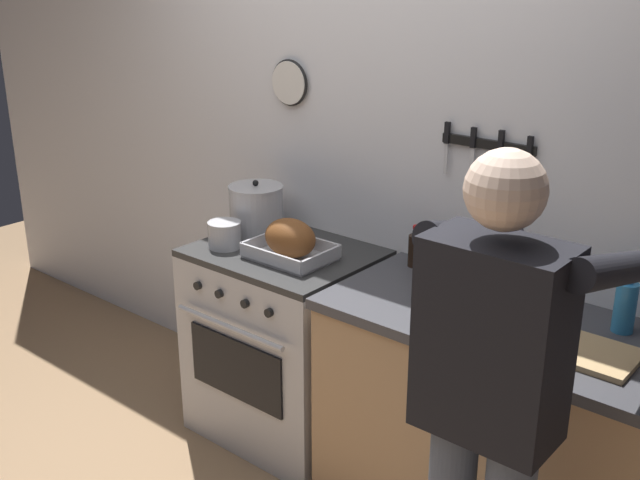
# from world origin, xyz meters

# --- Properties ---
(wall_back) EXTENTS (6.00, 0.13, 2.60)m
(wall_back) POSITION_xyz_m (-0.00, 1.35, 1.30)
(wall_back) COLOR silver
(wall_back) RESTS_ON ground
(counter_block) EXTENTS (2.03, 0.65, 0.90)m
(counter_block) POSITION_xyz_m (1.20, 0.99, 0.45)
(counter_block) COLOR tan
(counter_block) RESTS_ON ground
(stove) EXTENTS (0.76, 0.67, 0.90)m
(stove) POSITION_xyz_m (-0.22, 0.99, 0.45)
(stove) COLOR #BCBCC1
(stove) RESTS_ON ground
(person_cook) EXTENTS (0.51, 0.63, 1.66)m
(person_cook) POSITION_xyz_m (1.09, 0.41, 0.95)
(person_cook) COLOR #4C566B
(person_cook) RESTS_ON ground
(roasting_pan) EXTENTS (0.35, 0.26, 0.18)m
(roasting_pan) POSITION_xyz_m (-0.13, 0.93, 0.98)
(roasting_pan) COLOR #B7B7BC
(roasting_pan) RESTS_ON stove
(stock_pot) EXTENTS (0.25, 0.25, 0.25)m
(stock_pot) POSITION_xyz_m (-0.47, 1.08, 1.01)
(stock_pot) COLOR #B7B7BC
(stock_pot) RESTS_ON stove
(saucepan) EXTENTS (0.15, 0.15, 0.12)m
(saucepan) POSITION_xyz_m (-0.44, 0.85, 0.96)
(saucepan) COLOR #B7B7BC
(saucepan) RESTS_ON stove
(cutting_board) EXTENTS (0.36, 0.24, 0.02)m
(cutting_board) POSITION_xyz_m (1.14, 0.91, 0.91)
(cutting_board) COLOR tan
(cutting_board) RESTS_ON counter_block
(bottle_olive_oil) EXTENTS (0.06, 0.06, 0.27)m
(bottle_olive_oil) POSITION_xyz_m (0.61, 1.11, 1.01)
(bottle_olive_oil) COLOR #385623
(bottle_olive_oil) RESTS_ON counter_block
(bottle_dish_soap) EXTENTS (0.07, 0.07, 0.23)m
(bottle_dish_soap) POSITION_xyz_m (1.19, 1.15, 1.00)
(bottle_dish_soap) COLOR #338CCC
(bottle_dish_soap) RESTS_ON counter_block
(bottle_soy_sauce) EXTENTS (0.06, 0.06, 0.18)m
(bottle_soy_sauce) POSITION_xyz_m (0.32, 1.20, 0.97)
(bottle_soy_sauce) COLOR black
(bottle_soy_sauce) RESTS_ON counter_block
(bottle_hot_sauce) EXTENTS (0.05, 0.05, 0.21)m
(bottle_hot_sauce) POSITION_xyz_m (0.61, 1.19, 0.99)
(bottle_hot_sauce) COLOR red
(bottle_hot_sauce) RESTS_ON counter_block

